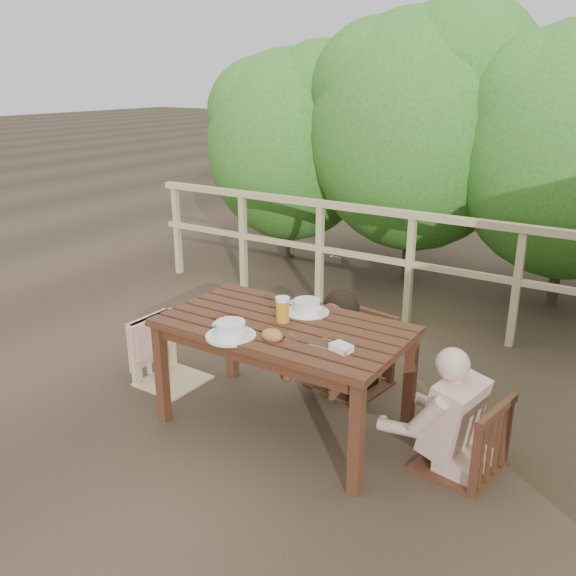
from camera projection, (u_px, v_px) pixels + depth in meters
The scene contains 15 objects.
ground at pixel (284, 424), 3.87m from camera, with size 60.00×60.00×0.00m, color #483727.
table at pixel (284, 376), 3.76m from camera, with size 1.47×0.83×0.68m, color #3E2013.
chair_left at pixel (170, 326), 4.26m from camera, with size 0.43×0.43×0.87m, color tan.
chair_far at pixel (352, 322), 4.20m from camera, with size 0.48×0.48×0.97m, color #3E2013.
chair_right at pixel (465, 400), 3.31m from camera, with size 0.43×0.43×0.86m, color #3E2013.
woman at pixel (354, 310), 4.19m from camera, with size 0.46×0.57×1.14m, color black, non-canonical shape.
diner_right at pixel (473, 377), 3.25m from camera, with size 0.46×0.57×1.15m, color tan, non-canonical shape.
railing at pixel (410, 269), 5.29m from camera, with size 5.60×0.10×1.01m, color tan.
hedge_row at pixel (511, 97), 5.58m from camera, with size 6.60×1.60×3.80m, color #316B21, non-canonical shape.
soup_near at pixel (231, 329), 3.46m from camera, with size 0.29×0.29×0.10m, color white.
soup_far at pixel (307, 307), 3.80m from camera, with size 0.28×0.28×0.09m, color white.
bread_roll at pixel (272, 335), 3.41m from camera, with size 0.13×0.10×0.08m, color #AC6728.
beer_glass at pixel (283, 310), 3.64m from camera, with size 0.09×0.09×0.17m, color orange.
tumbler at pixel (291, 342), 3.32m from camera, with size 0.07×0.07×0.08m, color white.
butter_tub at pixel (341, 349), 3.27m from camera, with size 0.12×0.08×0.05m, color silver.
Camera 1 is at (1.85, -2.82, 2.09)m, focal length 38.08 mm.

